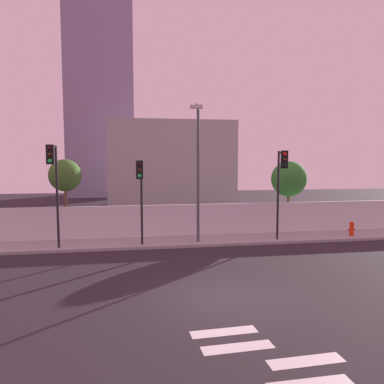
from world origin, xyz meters
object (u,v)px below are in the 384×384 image
at_px(roadside_tree_leftmost, 65,176).
at_px(traffic_light_right, 281,176).
at_px(fire_hydrant, 352,228).
at_px(roadside_tree_midleft, 289,179).
at_px(traffic_light_center, 141,184).
at_px(street_lamp_curbside, 198,164).
at_px(traffic_light_left, 54,174).

bearing_deg(roadside_tree_leftmost, traffic_light_right, -19.38).
relative_size(fire_hydrant, roadside_tree_midleft, 0.19).
distance_m(traffic_light_center, roadside_tree_leftmost, 5.76).
xyz_separation_m(street_lamp_curbside, roadside_tree_midleft, (6.56, 3.42, -1.04)).
bearing_deg(roadside_tree_leftmost, roadside_tree_midleft, 0.00).
xyz_separation_m(traffic_light_right, fire_hydrant, (4.72, 0.89, -3.09)).
distance_m(street_lamp_curbside, roadside_tree_midleft, 7.47).
distance_m(traffic_light_left, street_lamp_curbside, 7.10).
xyz_separation_m(traffic_light_left, roadside_tree_midleft, (13.62, 4.01, -0.56)).
distance_m(traffic_light_left, traffic_light_right, 11.38).
bearing_deg(traffic_light_center, street_lamp_curbside, 9.31).
bearing_deg(roadside_tree_midleft, traffic_light_left, -163.59).
bearing_deg(roadside_tree_leftmost, traffic_light_center, -42.88).
xyz_separation_m(street_lamp_curbside, fire_hydrant, (9.05, 0.26, -3.72)).
height_order(traffic_light_right, street_lamp_curbside, street_lamp_curbside).
xyz_separation_m(roadside_tree_leftmost, roadside_tree_midleft, (13.76, 0.00, -0.32)).
xyz_separation_m(traffic_light_center, street_lamp_curbside, (2.98, 0.49, 0.98)).
xyz_separation_m(traffic_light_center, roadside_tree_midleft, (9.54, 3.91, -0.06)).
distance_m(traffic_light_center, traffic_light_right, 7.31).
bearing_deg(traffic_light_left, fire_hydrant, 3.01).
relative_size(street_lamp_curbside, fire_hydrant, 8.28).
relative_size(traffic_light_left, roadside_tree_leftmost, 1.11).
relative_size(roadside_tree_leftmost, roadside_tree_midleft, 1.03).
relative_size(traffic_light_left, fire_hydrant, 6.01).
distance_m(traffic_light_left, traffic_light_center, 4.11).
xyz_separation_m(fire_hydrant, roadside_tree_leftmost, (-16.24, 3.16, 3.00)).
xyz_separation_m(traffic_light_right, roadside_tree_midleft, (2.24, 4.05, -0.41)).
relative_size(traffic_light_center, roadside_tree_midleft, 0.98).
height_order(fire_hydrant, roadside_tree_midleft, roadside_tree_midleft).
bearing_deg(fire_hydrant, roadside_tree_leftmost, 168.98).
bearing_deg(traffic_light_left, street_lamp_curbside, 4.74).
xyz_separation_m(traffic_light_left, traffic_light_right, (11.38, -0.04, -0.15)).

